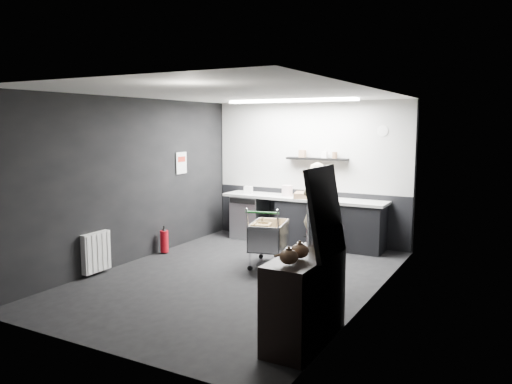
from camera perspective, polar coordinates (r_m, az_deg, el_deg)
The scene contains 22 objects.
floor at distance 7.54m, azimuth -2.19°, elevation -9.73°, with size 5.50×5.50×0.00m, color black.
ceiling at distance 7.21m, azimuth -2.30°, elevation 11.20°, with size 5.50×5.50×0.00m, color white.
wall_back at distance 9.70m, azimuth 6.15°, elevation 2.29°, with size 5.50×5.50×0.00m, color black.
wall_front at distance 5.12m, azimuth -18.28°, elevation -2.92°, with size 5.50×5.50×0.00m, color black.
wall_left at distance 8.45m, azimuth -13.95°, elevation 1.30°, with size 5.50×5.50×0.00m, color black.
wall_right at distance 6.47m, azimuth 13.14°, elevation -0.58°, with size 5.50×5.50×0.00m, color black.
kitchen_wall_panel at distance 9.65m, azimuth 6.14°, elevation 5.24°, with size 3.95×0.02×1.70m, color #B6B5B1.
dado_panel at distance 9.80m, azimuth 6.03°, elevation -2.68°, with size 3.95×0.02×1.00m, color black.
floating_shelf at distance 9.48m, azimuth 6.98°, elevation 3.79°, with size 1.20×0.22×0.04m, color black.
wall_clock at distance 9.18m, azimuth 14.29°, elevation 6.79°, with size 0.20×0.20×0.03m, color white.
poster at distance 9.41m, azimuth -8.54°, elevation 3.30°, with size 0.02×0.30×0.40m, color white.
poster_red_band at distance 9.41m, azimuth -8.52°, elevation 3.73°, with size 0.01×0.22×0.10m, color red.
radiator at distance 7.96m, azimuth -17.81°, elevation -6.56°, with size 0.10×0.50×0.60m, color white.
ceiling_strip at distance 8.84m, azimuth 3.99°, elevation 10.35°, with size 2.40×0.20×0.04m, color white.
prep_counter at distance 9.48m, azimuth 6.06°, elevation -3.30°, with size 3.20×0.61×0.90m.
person at distance 8.88m, azimuth 7.00°, elevation -1.78°, with size 0.59×0.39×1.61m, color beige.
shopping_cart at distance 8.06m, azimuth 1.45°, elevation -5.23°, with size 0.71×0.99×0.96m.
sideboard at distance 5.32m, azimuth 5.88°, elevation -10.68°, with size 0.53×1.23×1.84m.
fire_extinguisher at distance 8.99m, azimuth -10.44°, elevation -5.47°, with size 0.14×0.14×0.48m.
cardboard_box at distance 9.34m, azimuth 6.06°, elevation -0.38°, with size 0.52×0.39×0.10m, color #896749.
pink_tub at distance 9.57m, azimuth 3.58°, elevation 0.15°, with size 0.21×0.21×0.21m, color beige.
white_container at distance 9.91m, azimuth -0.88°, elevation 0.24°, with size 0.16×0.12×0.14m, color white.
Camera 1 is at (3.70, -6.17, 2.26)m, focal length 35.00 mm.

